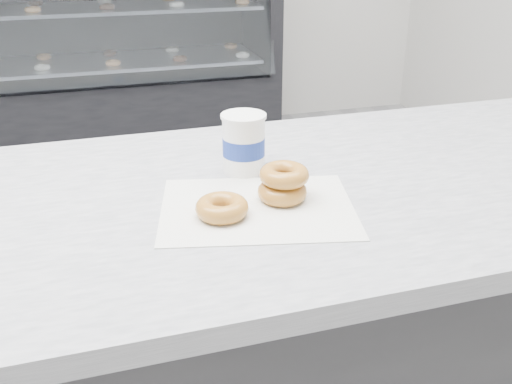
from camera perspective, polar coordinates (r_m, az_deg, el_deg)
ground at (r=2.06m, az=-14.18°, el=-16.99°), size 5.00×5.00×0.00m
display_case at (r=3.77m, az=-17.18°, el=10.89°), size 2.40×0.74×1.25m
wax_paper at (r=1.01m, az=0.14°, el=-1.57°), size 0.39×0.33×0.00m
donut_single at (r=0.98m, az=-3.42°, el=-1.57°), size 0.10×0.10×0.03m
donut_stack at (r=1.03m, az=2.74°, el=0.89°), size 0.10×0.10×0.06m
coffee_cup at (r=1.14m, az=-1.24°, el=4.94°), size 0.09×0.09×0.12m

